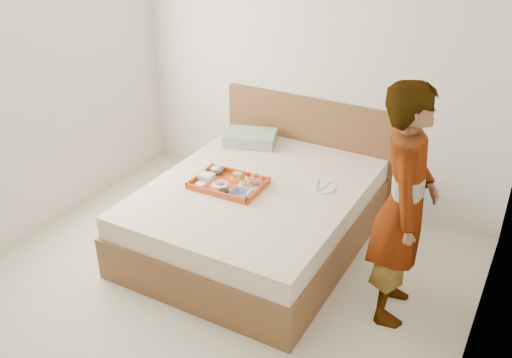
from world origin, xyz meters
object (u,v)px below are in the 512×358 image
object	(u,v)px
tray	(228,183)
dinner_plate	(321,187)
bed	(257,214)
person	(404,206)

from	to	relation	value
tray	dinner_plate	distance (m)	0.73
tray	bed	bearing A→B (deg)	28.80
dinner_plate	person	bearing A→B (deg)	-32.24
bed	person	bearing A→B (deg)	-11.86
tray	person	world-z (taller)	person
bed	tray	size ratio (longest dim) A/B	3.64
tray	person	xyz separation A→B (m)	(1.41, -0.14, 0.28)
bed	dinner_plate	size ratio (longest dim) A/B	9.21
person	tray	bearing A→B (deg)	72.60
dinner_plate	person	distance (m)	0.94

